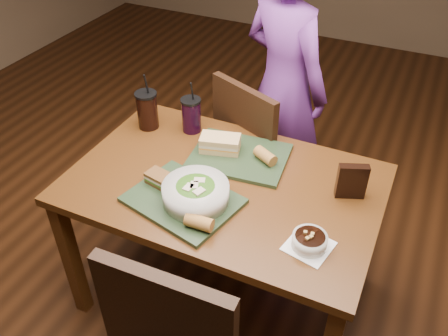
{
  "coord_description": "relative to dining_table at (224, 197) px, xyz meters",
  "views": [
    {
      "loc": [
        0.65,
        -1.4,
        2.03
      ],
      "look_at": [
        0.0,
        0.0,
        0.82
      ],
      "focal_mm": 38.0,
      "sensor_mm": 36.0,
      "label": 1
    }
  ],
  "objects": [
    {
      "name": "soup_bowl",
      "position": [
        0.43,
        -0.21,
        0.12
      ],
      "size": [
        0.18,
        0.18,
        0.06
      ],
      "color": "white",
      "rests_on": "dining_table"
    },
    {
      "name": "tray_near",
      "position": [
        -0.09,
        -0.19,
        0.1
      ],
      "size": [
        0.48,
        0.41,
        0.02
      ],
      "primitive_type": "cube",
      "rotation": [
        0.0,
        0.0,
        -0.23
      ],
      "color": "#23351D",
      "rests_on": "dining_table"
    },
    {
      "name": "chip_bag",
      "position": [
        0.5,
        0.13,
        0.17
      ],
      "size": [
        0.12,
        0.08,
        0.15
      ],
      "primitive_type": "cube",
      "rotation": [
        0.0,
        0.0,
        0.38
      ],
      "color": "black",
      "rests_on": "dining_table"
    },
    {
      "name": "sandwich_far",
      "position": [
        -0.1,
        0.17,
        0.14
      ],
      "size": [
        0.2,
        0.14,
        0.07
      ],
      "color": "tan",
      "rests_on": "tray_far"
    },
    {
      "name": "tray_far",
      "position": [
        -0.01,
        0.18,
        0.1
      ],
      "size": [
        0.45,
        0.36,
        0.02
      ],
      "primitive_type": "cube",
      "rotation": [
        0.0,
        0.0,
        0.1
      ],
      "color": "#23351D",
      "rests_on": "dining_table"
    },
    {
      "name": "chair_far",
      "position": [
        -0.1,
        0.54,
        -0.13
      ],
      "size": [
        0.55,
        0.56,
        0.96
      ],
      "color": "black",
      "rests_on": "ground"
    },
    {
      "name": "cup_cola",
      "position": [
        -0.51,
        0.23,
        0.18
      ],
      "size": [
        0.11,
        0.11,
        0.29
      ],
      "color": "black",
      "rests_on": "dining_table"
    },
    {
      "name": "baguette_far",
      "position": [
        0.11,
        0.18,
        0.13
      ],
      "size": [
        0.12,
        0.1,
        0.05
      ],
      "primitive_type": "cylinder",
      "rotation": [
        0.0,
        1.57,
        -0.5
      ],
      "color": "#AD7533",
      "rests_on": "tray_far"
    },
    {
      "name": "baguette_near",
      "position": [
        0.04,
        -0.3,
        0.13
      ],
      "size": [
        0.11,
        0.06,
        0.05
      ],
      "primitive_type": "cylinder",
      "rotation": [
        0.0,
        1.57,
        0.04
      ],
      "color": "#AD7533",
      "rests_on": "tray_near"
    },
    {
      "name": "sandwich_near",
      "position": [
        -0.23,
        -0.14,
        0.13
      ],
      "size": [
        0.12,
        0.09,
        0.05
      ],
      "color": "#593819",
      "rests_on": "tray_near"
    },
    {
      "name": "dining_table",
      "position": [
        0.0,
        0.0,
        0.0
      ],
      "size": [
        1.3,
        0.85,
        0.75
      ],
      "color": "#4F2B0F",
      "rests_on": "ground"
    },
    {
      "name": "salad_bowl",
      "position": [
        -0.04,
        -0.18,
        0.15
      ],
      "size": [
        0.26,
        0.26,
        0.09
      ],
      "color": "silver",
      "rests_on": "tray_near"
    },
    {
      "name": "diner",
      "position": [
        -0.04,
        0.86,
        0.12
      ],
      "size": [
        0.67,
        0.58,
        1.56
      ],
      "primitive_type": "imported",
      "rotation": [
        0.0,
        0.0,
        2.72
      ],
      "color": "#72328A",
      "rests_on": "ground"
    },
    {
      "name": "ground",
      "position": [
        0.0,
        0.0,
        -0.66
      ],
      "size": [
        6.0,
        6.0,
        0.0
      ],
      "primitive_type": "plane",
      "color": "#381C0B",
      "rests_on": "ground"
    },
    {
      "name": "cup_berry",
      "position": [
        -0.31,
        0.29,
        0.18
      ],
      "size": [
        0.1,
        0.1,
        0.26
      ],
      "color": "black",
      "rests_on": "dining_table"
    }
  ]
}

